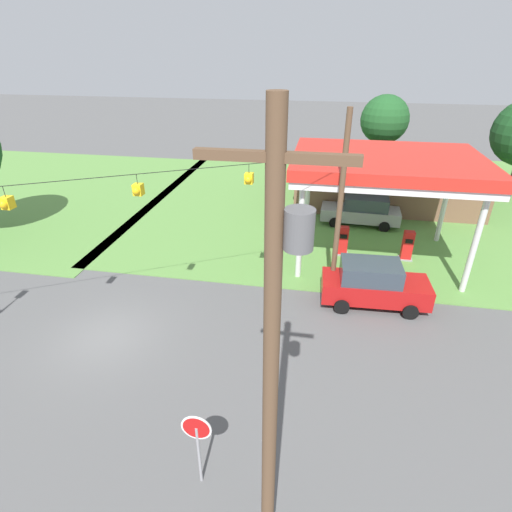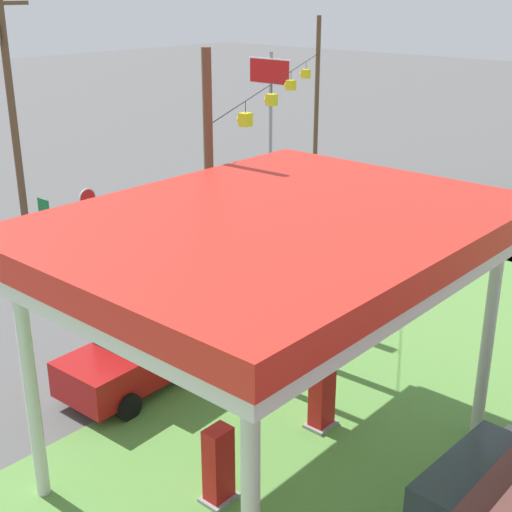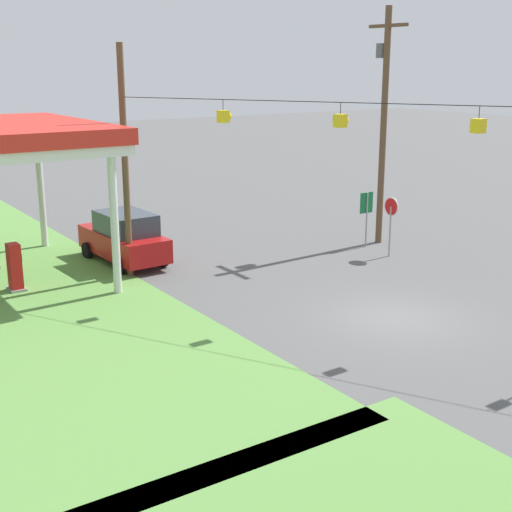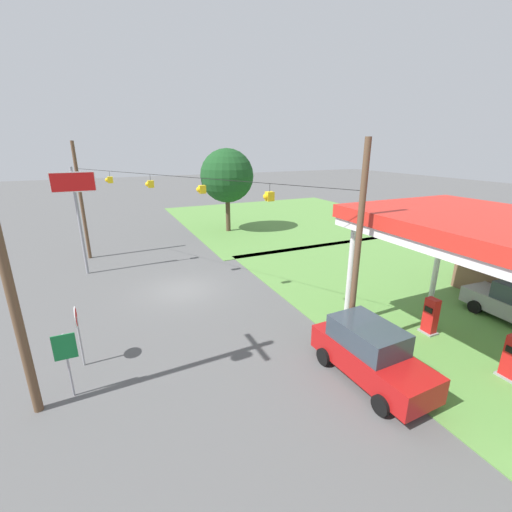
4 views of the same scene
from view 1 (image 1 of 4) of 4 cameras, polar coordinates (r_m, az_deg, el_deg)
The scene contains 14 objects.
ground_plane at distance 17.72m, azimuth -20.50°, elevation -10.81°, with size 160.00×160.00×0.00m, color #565656.
grass_verge_station_corner at distance 32.63m, azimuth 18.53°, elevation 7.58°, with size 36.00×28.00×0.04m, color #5B8E42.
grass_verge_opposite_corner at distance 38.22m, azimuth -30.15°, elevation 8.11°, with size 24.00×24.00×0.04m, color #5B8E42.
gas_station_canopy at distance 21.56m, azimuth 18.17°, elevation 12.16°, with size 9.35×7.14×5.73m.
gas_station_store at distance 31.99m, azimuth 17.94°, elevation 10.68°, with size 13.20×8.60×3.60m.
fuel_pump_near at distance 22.89m, azimuth 12.28°, elevation 2.01°, with size 0.71×0.56×1.72m.
fuel_pump_far at distance 23.33m, azimuth 20.79°, elevation 1.27°, with size 0.71×0.56×1.72m.
car_at_pumps_front at distance 18.76m, azimuth 16.42°, elevation -3.85°, with size 4.80×2.25×2.10m.
car_at_pumps_rear at distance 27.23m, azimuth 14.89°, elevation 6.34°, with size 5.11×2.28×1.95m.
stop_sign_roadside at distance 11.18m, azimuth -8.41°, elevation -24.03°, with size 0.80×0.08×2.50m.
route_sign at distance 10.82m, azimuth 1.20°, elevation -27.09°, with size 0.10×0.70×2.40m.
utility_pole_main at distance 7.14m, azimuth 2.50°, elevation -15.84°, with size 2.20×0.44×10.09m.
signal_span_gantry at distance 15.41m, azimuth -23.35°, elevation 2.85°, with size 18.18×10.24×8.48m.
tree_behind_station at distance 38.35m, azimuth 17.90°, elevation 18.03°, with size 4.14×4.14×6.92m.
Camera 1 is at (8.28, -11.57, 10.57)m, focal length 28.00 mm.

